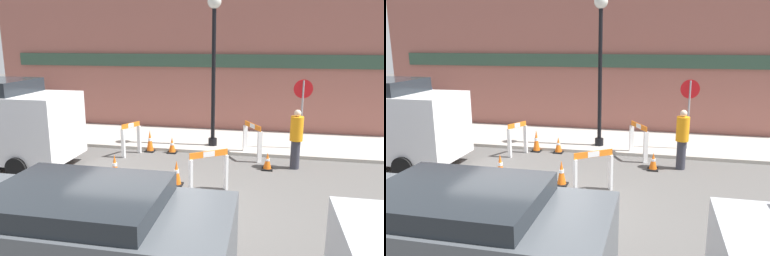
% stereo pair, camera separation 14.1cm
% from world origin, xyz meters
% --- Properties ---
extents(ground_plane, '(60.00, 60.00, 0.00)m').
position_xyz_m(ground_plane, '(0.00, 0.00, 0.00)').
color(ground_plane, '#565451').
extents(sidewalk_slab, '(18.00, 3.12, 0.10)m').
position_xyz_m(sidewalk_slab, '(0.00, 6.06, 0.05)').
color(sidewalk_slab, '#ADA89E').
rests_on(sidewalk_slab, ground_plane).
extents(storefront_facade, '(18.00, 0.22, 5.50)m').
position_xyz_m(storefront_facade, '(0.00, 7.70, 2.75)').
color(storefront_facade, '#93564C').
rests_on(storefront_facade, ground_plane).
extents(streetlamp_post, '(0.44, 0.44, 4.85)m').
position_xyz_m(streetlamp_post, '(0.55, 5.20, 3.23)').
color(streetlamp_post, black).
rests_on(streetlamp_post, sidewalk_slab).
extents(stop_sign, '(0.60, 0.09, 2.25)m').
position_xyz_m(stop_sign, '(3.40, 5.40, 1.61)').
color(stop_sign, gray).
rests_on(stop_sign, sidewalk_slab).
extents(barricade_0, '(0.45, 0.71, 1.05)m').
position_xyz_m(barricade_0, '(-1.85, 3.90, 0.55)').
color(barricade_0, white).
rests_on(barricade_0, ground_plane).
extents(barricade_1, '(0.88, 0.68, 1.03)m').
position_xyz_m(barricade_1, '(1.01, 1.41, 0.57)').
color(barricade_1, white).
rests_on(barricade_1, ground_plane).
extents(barricade_2, '(0.62, 0.92, 1.09)m').
position_xyz_m(barricade_2, '(1.90, 4.35, 0.60)').
color(barricade_2, white).
rests_on(barricade_2, ground_plane).
extents(traffic_cone_0, '(0.30, 0.30, 0.71)m').
position_xyz_m(traffic_cone_0, '(-1.40, 4.40, 0.35)').
color(traffic_cone_0, black).
rests_on(traffic_cone_0, ground_plane).
extents(traffic_cone_1, '(0.30, 0.30, 0.64)m').
position_xyz_m(traffic_cone_1, '(-1.57, 1.89, 0.31)').
color(traffic_cone_1, black).
rests_on(traffic_cone_1, ground_plane).
extents(traffic_cone_2, '(0.30, 0.30, 0.64)m').
position_xyz_m(traffic_cone_2, '(0.15, 1.69, 0.31)').
color(traffic_cone_2, black).
rests_on(traffic_cone_2, ground_plane).
extents(traffic_cone_3, '(0.30, 0.30, 0.51)m').
position_xyz_m(traffic_cone_3, '(2.37, 3.33, 0.24)').
color(traffic_cone_3, black).
rests_on(traffic_cone_3, ground_plane).
extents(traffic_cone_4, '(0.30, 0.30, 0.52)m').
position_xyz_m(traffic_cone_4, '(-0.66, 4.40, 0.25)').
color(traffic_cone_4, black).
rests_on(traffic_cone_4, ground_plane).
extents(person_worker, '(0.39, 0.39, 1.69)m').
position_xyz_m(person_worker, '(3.13, 3.61, 0.91)').
color(person_worker, '#33333D').
rests_on(person_worker, ground_plane).
extents(person_pedestrian, '(0.37, 0.37, 1.74)m').
position_xyz_m(person_pedestrian, '(-6.98, 7.07, 1.04)').
color(person_pedestrian, '#33333D').
rests_on(person_pedestrian, sidewalk_slab).
extents(parked_car_1, '(3.99, 2.00, 1.69)m').
position_xyz_m(parked_car_1, '(-0.05, -2.77, 0.96)').
color(parked_car_1, '#4C5156').
rests_on(parked_car_1, ground_plane).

